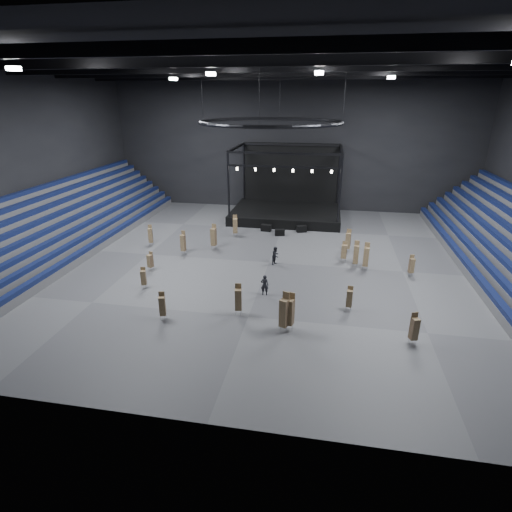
% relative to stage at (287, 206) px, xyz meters
% --- Properties ---
extents(floor, '(50.00, 50.00, 0.00)m').
position_rel_stage_xyz_m(floor, '(-0.00, -16.24, -1.45)').
color(floor, '#4C4D4F').
rests_on(floor, ground).
extents(ceiling, '(50.00, 42.00, 0.20)m').
position_rel_stage_xyz_m(ceiling, '(-0.00, -16.24, 16.55)').
color(ceiling, black).
rests_on(ceiling, wall_back).
extents(wall_back, '(50.00, 0.20, 18.00)m').
position_rel_stage_xyz_m(wall_back, '(-0.00, 4.76, 7.55)').
color(wall_back, black).
rests_on(wall_back, ground).
extents(wall_front, '(50.00, 0.20, 18.00)m').
position_rel_stage_xyz_m(wall_front, '(-0.00, -37.24, 7.55)').
color(wall_front, black).
rests_on(wall_front, ground).
extents(wall_left, '(0.20, 42.00, 18.00)m').
position_rel_stage_xyz_m(wall_left, '(-25.00, -16.24, 7.55)').
color(wall_left, black).
rests_on(wall_left, ground).
extents(bleachers_left, '(7.20, 40.00, 6.40)m').
position_rel_stage_xyz_m(bleachers_left, '(-22.94, -16.24, 0.28)').
color(bleachers_left, '#535355').
rests_on(bleachers_left, floor).
extents(stage, '(14.00, 10.00, 9.20)m').
position_rel_stage_xyz_m(stage, '(0.00, 0.00, 0.00)').
color(stage, black).
rests_on(stage, floor).
extents(truss_ring, '(12.30, 12.30, 5.15)m').
position_rel_stage_xyz_m(truss_ring, '(-0.00, -16.24, 11.55)').
color(truss_ring, black).
rests_on(truss_ring, ceiling).
extents(roof_girders, '(49.00, 30.35, 0.70)m').
position_rel_stage_xyz_m(roof_girders, '(-0.00, -16.24, 15.75)').
color(roof_girders, black).
rests_on(roof_girders, ceiling).
extents(floodlights, '(28.60, 16.60, 0.25)m').
position_rel_stage_xyz_m(floodlights, '(-0.00, -20.24, 15.15)').
color(floodlights, white).
rests_on(floodlights, roof_girders).
extents(flight_case_left, '(1.27, 0.73, 0.81)m').
position_rel_stage_xyz_m(flight_case_left, '(-1.77, -6.62, -1.05)').
color(flight_case_left, black).
rests_on(flight_case_left, floor).
extents(flight_case_mid, '(1.20, 0.78, 0.74)m').
position_rel_stage_xyz_m(flight_case_mid, '(0.04, -7.94, -1.08)').
color(flight_case_mid, black).
rests_on(flight_case_mid, floor).
extents(flight_case_right, '(1.30, 0.99, 0.78)m').
position_rel_stage_xyz_m(flight_case_right, '(2.45, -6.23, -1.06)').
color(flight_case_right, black).
rests_on(flight_case_right, floor).
extents(chair_stack_0, '(0.58, 0.58, 2.25)m').
position_rel_stage_xyz_m(chair_stack_0, '(11.20, -28.23, -0.28)').
color(chair_stack_0, silver).
rests_on(chair_stack_0, floor).
extents(chair_stack_1, '(0.69, 0.69, 2.96)m').
position_rel_stage_xyz_m(chair_stack_1, '(2.77, -28.22, 0.05)').
color(chair_stack_1, silver).
rests_on(chair_stack_1, floor).
extents(chair_stack_2, '(0.62, 0.62, 2.52)m').
position_rel_stage_xyz_m(chair_stack_2, '(-4.99, -9.11, -0.14)').
color(chair_stack_2, silver).
rests_on(chair_stack_2, floor).
extents(chair_stack_3, '(0.48, 0.48, 1.98)m').
position_rel_stage_xyz_m(chair_stack_3, '(7.27, -24.47, -0.40)').
color(chair_stack_3, silver).
rests_on(chair_stack_3, floor).
extents(chair_stack_4, '(0.50, 0.50, 2.48)m').
position_rel_stage_xyz_m(chair_stack_4, '(-8.96, -15.50, -0.19)').
color(chair_stack_4, silver).
rests_on(chair_stack_4, floor).
extents(chair_stack_5, '(0.49, 0.49, 2.00)m').
position_rel_stage_xyz_m(chair_stack_5, '(12.98, -17.10, -0.40)').
color(chair_stack_5, silver).
rests_on(chair_stack_5, floor).
extents(chair_stack_6, '(0.53, 0.53, 2.31)m').
position_rel_stage_xyz_m(chair_stack_6, '(-13.30, -13.71, -0.26)').
color(chair_stack_6, silver).
rests_on(chair_stack_6, floor).
extents(chair_stack_7, '(0.59, 0.59, 2.74)m').
position_rel_stage_xyz_m(chair_stack_7, '(-6.29, -13.57, -0.05)').
color(chair_stack_7, silver).
rests_on(chair_stack_7, floor).
extents(chair_stack_8, '(0.56, 0.56, 1.84)m').
position_rel_stage_xyz_m(chair_stack_8, '(-10.52, -20.06, -0.45)').
color(chair_stack_8, silver).
rests_on(chair_stack_8, floor).
extents(chair_stack_9, '(0.55, 0.55, 2.66)m').
position_rel_stage_xyz_m(chair_stack_9, '(9.06, -16.42, -0.09)').
color(chair_stack_9, silver).
rests_on(chair_stack_9, floor).
extents(chair_stack_10, '(0.51, 0.51, 1.87)m').
position_rel_stage_xyz_m(chair_stack_10, '(-9.54, -23.60, -0.46)').
color(chair_stack_10, silver).
rests_on(chair_stack_10, floor).
extents(chair_stack_11, '(0.50, 0.50, 2.61)m').
position_rel_stage_xyz_m(chair_stack_11, '(8.18, -15.92, -0.12)').
color(chair_stack_11, silver).
rests_on(chair_stack_11, floor).
extents(chair_stack_12, '(0.57, 0.57, 2.44)m').
position_rel_stage_xyz_m(chair_stack_12, '(-0.79, -26.47, -0.18)').
color(chair_stack_12, silver).
rests_on(chair_stack_12, floor).
extents(chair_stack_13, '(0.59, 0.59, 2.47)m').
position_rel_stage_xyz_m(chair_stack_13, '(7.59, -12.03, -0.16)').
color(chair_stack_13, silver).
rests_on(chair_stack_13, floor).
extents(chair_stack_14, '(0.54, 0.54, 2.16)m').
position_rel_stage_xyz_m(chair_stack_14, '(-6.01, -28.13, -0.33)').
color(chair_stack_14, silver).
rests_on(chair_stack_14, floor).
extents(chair_stack_15, '(0.57, 0.57, 2.10)m').
position_rel_stage_xyz_m(chair_stack_15, '(7.13, -14.80, -0.32)').
color(chair_stack_15, silver).
rests_on(chair_stack_15, floor).
extents(chair_stack_16, '(0.66, 0.66, 2.78)m').
position_rel_stage_xyz_m(chair_stack_16, '(3.13, -27.91, -0.02)').
color(chair_stack_16, silver).
rests_on(chair_stack_16, floor).
extents(man_center, '(0.66, 0.45, 1.75)m').
position_rel_stage_xyz_m(man_center, '(0.63, -23.04, -0.58)').
color(man_center, black).
rests_on(man_center, floor).
extents(crew_member, '(0.95, 1.05, 1.77)m').
position_rel_stage_xyz_m(crew_member, '(0.67, -16.53, -0.56)').
color(crew_member, black).
rests_on(crew_member, floor).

